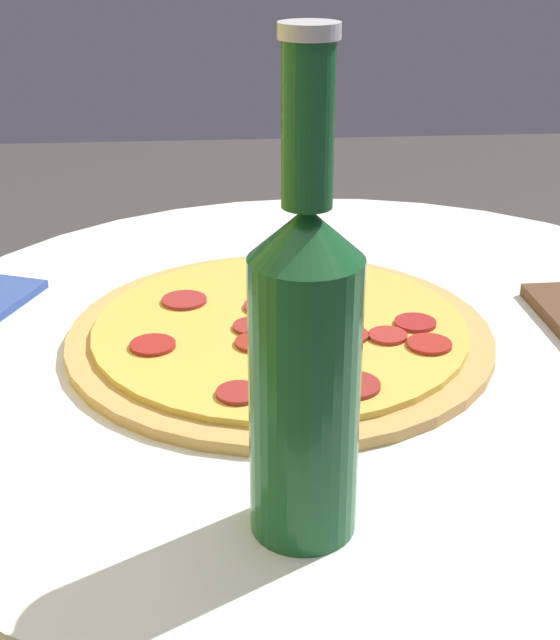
% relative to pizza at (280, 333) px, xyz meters
% --- Properties ---
extents(table, '(0.83, 0.83, 0.77)m').
position_rel_pizza_xyz_m(table, '(0.01, -0.06, -0.19)').
color(table, white).
rests_on(table, ground_plane).
extents(pizza, '(0.38, 0.38, 0.02)m').
position_rel_pizza_xyz_m(pizza, '(0.00, 0.00, 0.00)').
color(pizza, tan).
rests_on(pizza, table).
extents(beer_bottle, '(0.07, 0.07, 0.30)m').
position_rel_pizza_xyz_m(beer_bottle, '(-0.26, 0.01, 0.11)').
color(beer_bottle, '#195628').
rests_on(beer_bottle, table).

